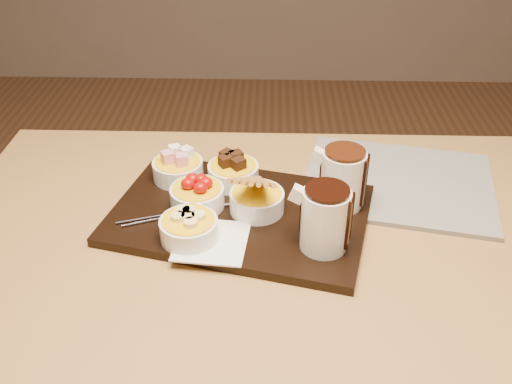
{
  "coord_description": "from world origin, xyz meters",
  "views": [
    {
      "loc": [
        -0.0,
        -0.79,
        1.38
      ],
      "look_at": [
        -0.03,
        0.06,
        0.81
      ],
      "focal_mm": 40.0,
      "sensor_mm": 36.0,
      "label": 1
    }
  ],
  "objects_px": {
    "pitcher_milk_chocolate": "(342,179)",
    "newspaper": "(398,183)",
    "dining_table": "(271,282)",
    "serving_board": "(240,215)",
    "pitcher_dark_chocolate": "(325,220)",
    "bowl_strawberries": "(197,197)"
  },
  "relations": [
    {
      "from": "pitcher_milk_chocolate",
      "to": "newspaper",
      "type": "height_order",
      "value": "pitcher_milk_chocolate"
    },
    {
      "from": "serving_board",
      "to": "pitcher_dark_chocolate",
      "type": "height_order",
      "value": "pitcher_dark_chocolate"
    },
    {
      "from": "pitcher_milk_chocolate",
      "to": "newspaper",
      "type": "xyz_separation_m",
      "value": [
        0.13,
        0.1,
        -0.07
      ]
    },
    {
      "from": "dining_table",
      "to": "bowl_strawberries",
      "type": "xyz_separation_m",
      "value": [
        -0.14,
        0.08,
        0.14
      ]
    },
    {
      "from": "dining_table",
      "to": "newspaper",
      "type": "relative_size",
      "value": 3.24
    },
    {
      "from": "bowl_strawberries",
      "to": "newspaper",
      "type": "bearing_deg",
      "value": 15.62
    },
    {
      "from": "dining_table",
      "to": "pitcher_dark_chocolate",
      "type": "relative_size",
      "value": 10.96
    },
    {
      "from": "dining_table",
      "to": "serving_board",
      "type": "height_order",
      "value": "serving_board"
    },
    {
      "from": "dining_table",
      "to": "bowl_strawberries",
      "type": "relative_size",
      "value": 12.0
    },
    {
      "from": "pitcher_dark_chocolate",
      "to": "newspaper",
      "type": "xyz_separation_m",
      "value": [
        0.17,
        0.22,
        -0.07
      ]
    },
    {
      "from": "serving_board",
      "to": "newspaper",
      "type": "height_order",
      "value": "serving_board"
    },
    {
      "from": "bowl_strawberries",
      "to": "pitcher_milk_chocolate",
      "type": "xyz_separation_m",
      "value": [
        0.27,
        0.01,
        0.04
      ]
    },
    {
      "from": "newspaper",
      "to": "pitcher_dark_chocolate",
      "type": "bearing_deg",
      "value": -115.49
    },
    {
      "from": "bowl_strawberries",
      "to": "pitcher_dark_chocolate",
      "type": "xyz_separation_m",
      "value": [
        0.23,
        -0.11,
        0.04
      ]
    },
    {
      "from": "bowl_strawberries",
      "to": "pitcher_dark_chocolate",
      "type": "distance_m",
      "value": 0.25
    },
    {
      "from": "bowl_strawberries",
      "to": "newspaper",
      "type": "distance_m",
      "value": 0.41
    },
    {
      "from": "dining_table",
      "to": "bowl_strawberries",
      "type": "distance_m",
      "value": 0.21
    },
    {
      "from": "bowl_strawberries",
      "to": "pitcher_dark_chocolate",
      "type": "height_order",
      "value": "pitcher_dark_chocolate"
    },
    {
      "from": "serving_board",
      "to": "pitcher_dark_chocolate",
      "type": "relative_size",
      "value": 4.2
    },
    {
      "from": "dining_table",
      "to": "pitcher_milk_chocolate",
      "type": "xyz_separation_m",
      "value": [
        0.13,
        0.09,
        0.17
      ]
    },
    {
      "from": "dining_table",
      "to": "pitcher_dark_chocolate",
      "type": "height_order",
      "value": "pitcher_dark_chocolate"
    },
    {
      "from": "pitcher_dark_chocolate",
      "to": "pitcher_milk_chocolate",
      "type": "relative_size",
      "value": 1.0
    }
  ]
}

